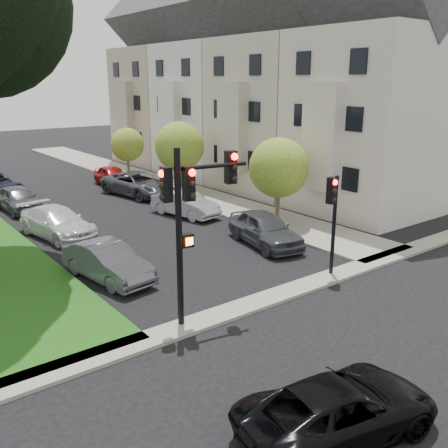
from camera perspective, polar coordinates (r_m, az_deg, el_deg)
ground at (r=16.54m, az=10.76°, el=-10.55°), size 140.00×140.00×0.00m
sidewalk_right at (r=38.86m, az=-9.17°, el=5.14°), size 3.50×44.00×0.12m
sidewalk_cross at (r=17.76m, az=5.95°, el=-8.18°), size 60.00×1.00×0.12m
house_a at (r=29.54m, az=16.40°, el=14.72°), size 7.70×7.55×15.97m
house_b at (r=34.56m, az=6.06°, el=15.38°), size 7.70×7.55×15.97m
house_c at (r=40.35m, az=-1.53°, el=15.56°), size 7.70×7.55×15.97m
house_d at (r=46.63m, az=-7.15°, el=15.53°), size 7.70×7.55×15.97m
small_tree_a at (r=25.58m, az=6.26°, el=6.39°), size 3.06×3.06×4.59m
small_tree_b at (r=32.88m, az=-5.12°, el=8.82°), size 3.20×3.20×4.79m
small_tree_c at (r=39.42m, az=-11.00°, el=8.89°), size 2.57×2.57×3.85m
traffic_signal_main at (r=14.70m, az=-3.89°, el=2.19°), size 2.71×0.72×5.53m
traffic_signal_secondary at (r=19.06m, az=12.32°, el=1.83°), size 0.52×0.42×3.95m
car_cross_near at (r=11.56m, az=13.01°, el=-19.86°), size 4.86×2.85×1.27m
car_parked_0 at (r=22.95m, az=4.71°, el=-0.54°), size 2.68×4.85×1.56m
car_parked_1 at (r=27.91m, az=-4.45°, el=2.31°), size 2.30×4.44×1.39m
car_parked_2 at (r=33.36m, az=-9.78°, el=4.53°), size 3.47×5.86×1.53m
car_parked_3 at (r=36.66m, az=-12.59°, el=5.35°), size 1.99×4.33×1.44m
car_parked_5 at (r=19.46m, az=-13.16°, el=-4.24°), size 2.15×4.49×1.42m
car_parked_6 at (r=25.42m, az=-18.50°, el=0.17°), size 2.81×5.21×1.43m
car_parked_7 at (r=31.21m, az=-22.46°, el=2.67°), size 1.88×4.34×1.46m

